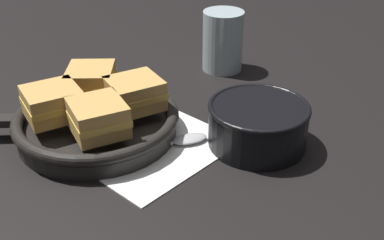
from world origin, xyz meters
TOP-DOWN VIEW (x-y plane):
  - ground_plane at (0.00, 0.00)m, footprint 4.00×4.00m
  - napkin at (-0.06, 0.02)m, footprint 0.23×0.20m
  - soup_bowl at (0.06, -0.08)m, footprint 0.15×0.15m
  - spoon at (-0.03, -0.00)m, footprint 0.17×0.08m
  - skillet at (-0.10, 0.11)m, footprint 0.31×0.28m
  - sandwich_near_left at (-0.05, 0.08)m, footprint 0.09×0.09m
  - sandwich_near_right at (-0.07, 0.16)m, footprint 0.11×0.11m
  - sandwich_far_left at (-0.15, 0.13)m, footprint 0.09×0.09m
  - sandwich_far_right at (-0.13, 0.05)m, footprint 0.09×0.10m
  - drinking_glass at (0.23, 0.15)m, footprint 0.08×0.08m

SIDE VIEW (x-z plane):
  - ground_plane at x=0.00m, z-range 0.00..0.00m
  - napkin at x=-0.06m, z-range 0.00..0.00m
  - spoon at x=-0.03m, z-range 0.00..0.01m
  - skillet at x=-0.10m, z-range 0.00..0.04m
  - soup_bowl at x=0.06m, z-range 0.00..0.07m
  - drinking_glass at x=0.23m, z-range 0.00..0.12m
  - sandwich_near_left at x=-0.05m, z-range 0.04..0.09m
  - sandwich_near_right at x=-0.07m, z-range 0.04..0.09m
  - sandwich_far_left at x=-0.15m, z-range 0.04..0.09m
  - sandwich_far_right at x=-0.13m, z-range 0.04..0.09m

